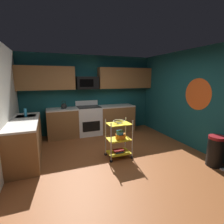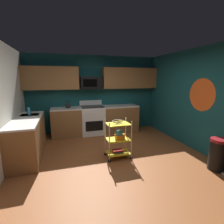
{
  "view_description": "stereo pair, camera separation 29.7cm",
  "coord_description": "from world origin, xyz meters",
  "px_view_note": "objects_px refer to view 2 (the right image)",
  "views": [
    {
      "loc": [
        -1.36,
        -3.28,
        1.85
      ],
      "look_at": [
        0.06,
        0.45,
        1.05
      ],
      "focal_mm": 27.17,
      "sensor_mm": 36.0,
      "label": 1
    },
    {
      "loc": [
        -1.08,
        -3.38,
        1.85
      ],
      "look_at": [
        0.06,
        0.45,
        1.05
      ],
      "focal_mm": 27.17,
      "sensor_mm": 36.0,
      "label": 2
    }
  ],
  "objects_px": {
    "oven_range": "(92,120)",
    "rolling_cart": "(118,139)",
    "dish_soap_bottle": "(29,111)",
    "fruit_bowl": "(118,122)",
    "mixing_bowl_small": "(119,133)",
    "microwave": "(91,83)",
    "mixing_bowl_large": "(120,136)",
    "kettle": "(68,106)",
    "book_stack": "(118,151)",
    "trash_can": "(218,154)"
  },
  "relations": [
    {
      "from": "microwave",
      "to": "mixing_bowl_large",
      "type": "height_order",
      "value": "microwave"
    },
    {
      "from": "rolling_cart",
      "to": "dish_soap_bottle",
      "type": "relative_size",
      "value": 4.57
    },
    {
      "from": "oven_range",
      "to": "trash_can",
      "type": "relative_size",
      "value": 1.67
    },
    {
      "from": "book_stack",
      "to": "trash_can",
      "type": "xyz_separation_m",
      "value": [
        1.78,
        -1.09,
        0.17
      ]
    },
    {
      "from": "mixing_bowl_large",
      "to": "trash_can",
      "type": "xyz_separation_m",
      "value": [
        1.73,
        -1.09,
        -0.19
      ]
    },
    {
      "from": "microwave",
      "to": "kettle",
      "type": "distance_m",
      "value": 1.05
    },
    {
      "from": "rolling_cart",
      "to": "mixing_bowl_small",
      "type": "distance_m",
      "value": 0.17
    },
    {
      "from": "rolling_cart",
      "to": "mixing_bowl_small",
      "type": "bearing_deg",
      "value": -31.67
    },
    {
      "from": "oven_range",
      "to": "rolling_cart",
      "type": "xyz_separation_m",
      "value": [
        0.25,
        -1.93,
        -0.03
      ]
    },
    {
      "from": "oven_range",
      "to": "kettle",
      "type": "relative_size",
      "value": 4.17
    },
    {
      "from": "fruit_bowl",
      "to": "mixing_bowl_small",
      "type": "xyz_separation_m",
      "value": [
        0.02,
        -0.01,
        -0.26
      ]
    },
    {
      "from": "mixing_bowl_large",
      "to": "oven_range",
      "type": "bearing_deg",
      "value": 98.87
    },
    {
      "from": "kettle",
      "to": "rolling_cart",
      "type": "bearing_deg",
      "value": -61.86
    },
    {
      "from": "fruit_bowl",
      "to": "dish_soap_bottle",
      "type": "height_order",
      "value": "dish_soap_bottle"
    },
    {
      "from": "mixing_bowl_large",
      "to": "mixing_bowl_small",
      "type": "distance_m",
      "value": 0.1
    },
    {
      "from": "oven_range",
      "to": "fruit_bowl",
      "type": "height_order",
      "value": "oven_range"
    },
    {
      "from": "mixing_bowl_large",
      "to": "kettle",
      "type": "distance_m",
      "value": 2.26
    },
    {
      "from": "microwave",
      "to": "mixing_bowl_small",
      "type": "relative_size",
      "value": 3.85
    },
    {
      "from": "book_stack",
      "to": "mixing_bowl_large",
      "type": "bearing_deg",
      "value": -0.0
    },
    {
      "from": "mixing_bowl_small",
      "to": "fruit_bowl",
      "type": "bearing_deg",
      "value": 148.33
    },
    {
      "from": "fruit_bowl",
      "to": "kettle",
      "type": "xyz_separation_m",
      "value": [
        -1.03,
        1.93,
        0.12
      ]
    },
    {
      "from": "mixing_bowl_small",
      "to": "microwave",
      "type": "bearing_deg",
      "value": 97.69
    },
    {
      "from": "rolling_cart",
      "to": "trash_can",
      "type": "xyz_separation_m",
      "value": [
        1.78,
        -1.09,
        -0.12
      ]
    },
    {
      "from": "fruit_bowl",
      "to": "dish_soap_bottle",
      "type": "relative_size",
      "value": 1.36
    },
    {
      "from": "kettle",
      "to": "microwave",
      "type": "bearing_deg",
      "value": 7.96
    },
    {
      "from": "rolling_cart",
      "to": "oven_range",
      "type": "bearing_deg",
      "value": 97.52
    },
    {
      "from": "book_stack",
      "to": "oven_range",
      "type": "bearing_deg",
      "value": 97.52
    },
    {
      "from": "microwave",
      "to": "mixing_bowl_large",
      "type": "bearing_deg",
      "value": -81.56
    },
    {
      "from": "mixing_bowl_small",
      "to": "trash_can",
      "type": "relative_size",
      "value": 0.28
    },
    {
      "from": "microwave",
      "to": "dish_soap_bottle",
      "type": "bearing_deg",
      "value": -152.64
    },
    {
      "from": "fruit_bowl",
      "to": "trash_can",
      "type": "distance_m",
      "value": 2.16
    },
    {
      "from": "rolling_cart",
      "to": "microwave",
      "type": "bearing_deg",
      "value": 97.15
    },
    {
      "from": "oven_range",
      "to": "mixing_bowl_large",
      "type": "distance_m",
      "value": 1.96
    },
    {
      "from": "mixing_bowl_small",
      "to": "book_stack",
      "type": "xyz_separation_m",
      "value": [
        -0.02,
        0.01,
        -0.46
      ]
    },
    {
      "from": "oven_range",
      "to": "kettle",
      "type": "bearing_deg",
      "value": -179.72
    },
    {
      "from": "mixing_bowl_large",
      "to": "dish_soap_bottle",
      "type": "distance_m",
      "value": 2.41
    },
    {
      "from": "fruit_bowl",
      "to": "mixing_bowl_small",
      "type": "distance_m",
      "value": 0.26
    },
    {
      "from": "kettle",
      "to": "dish_soap_bottle",
      "type": "bearing_deg",
      "value": -140.9
    },
    {
      "from": "oven_range",
      "to": "book_stack",
      "type": "distance_m",
      "value": 1.98
    },
    {
      "from": "rolling_cart",
      "to": "dish_soap_bottle",
      "type": "height_order",
      "value": "dish_soap_bottle"
    },
    {
      "from": "mixing_bowl_large",
      "to": "book_stack",
      "type": "xyz_separation_m",
      "value": [
        -0.05,
        0.0,
        -0.36
      ]
    },
    {
      "from": "rolling_cart",
      "to": "kettle",
      "type": "height_order",
      "value": "kettle"
    },
    {
      "from": "rolling_cart",
      "to": "trash_can",
      "type": "bearing_deg",
      "value": -31.58
    },
    {
      "from": "rolling_cart",
      "to": "book_stack",
      "type": "height_order",
      "value": "rolling_cart"
    },
    {
      "from": "rolling_cart",
      "to": "trash_can",
      "type": "distance_m",
      "value": 2.09
    },
    {
      "from": "rolling_cart",
      "to": "fruit_bowl",
      "type": "height_order",
      "value": "rolling_cart"
    },
    {
      "from": "oven_range",
      "to": "book_stack",
      "type": "relative_size",
      "value": 4.26
    },
    {
      "from": "rolling_cart",
      "to": "kettle",
      "type": "bearing_deg",
      "value": 118.14
    },
    {
      "from": "mixing_bowl_small",
      "to": "oven_range",
      "type": "bearing_deg",
      "value": 98.08
    },
    {
      "from": "dish_soap_bottle",
      "to": "trash_can",
      "type": "height_order",
      "value": "dish_soap_bottle"
    }
  ]
}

